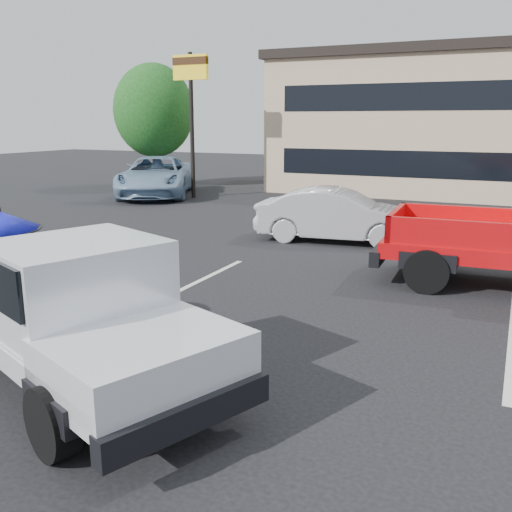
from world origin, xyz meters
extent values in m
plane|color=black|center=(0.00, 0.00, 0.00)|extent=(90.00, 90.00, 0.00)
cube|color=silver|center=(-3.00, 2.00, 0.00)|extent=(0.12, 5.00, 0.01)
cube|color=#CCA988|center=(2.00, 21.00, 3.00)|extent=(20.00, 8.00, 6.00)
cube|color=black|center=(2.00, 17.02, 1.50)|extent=(18.00, 0.08, 1.10)
cube|color=black|center=(2.00, 17.02, 4.20)|extent=(18.00, 0.08, 1.10)
cylinder|color=black|center=(-10.00, 14.00, 3.00)|extent=(0.18, 0.18, 6.00)
cube|color=yellow|center=(-10.00, 14.00, 5.40)|extent=(1.60, 0.18, 1.00)
cube|color=#381E0C|center=(-10.00, 14.00, 5.65)|extent=(1.60, 0.22, 0.30)
cylinder|color=#332114|center=(-14.00, 17.00, 1.21)|extent=(0.32, 0.32, 2.42)
ellipsoid|color=#144818|center=(-14.00, 17.00, 3.74)|extent=(3.96, 3.96, 4.55)
cylinder|color=black|center=(-3.72, -0.46, 0.38)|extent=(0.81, 0.54, 0.76)
cylinder|color=black|center=(-1.05, -3.50, 0.38)|extent=(0.81, 0.54, 0.76)
cylinder|color=black|center=(-0.37, -1.79, 0.38)|extent=(0.81, 0.54, 0.76)
cube|color=white|center=(-2.34, -2.00, 0.67)|extent=(5.72, 3.78, 0.28)
cube|color=white|center=(-0.48, -2.74, 0.88)|extent=(2.10, 2.34, 0.46)
cube|color=black|center=(0.22, -3.02, 0.50)|extent=(0.91, 1.90, 0.30)
cube|color=white|center=(-1.83, -2.20, 1.35)|extent=(2.21, 2.32, 1.05)
cube|color=black|center=(-1.83, -2.20, 1.55)|extent=(2.11, 2.36, 0.55)
cube|color=black|center=(-3.68, -1.46, 0.73)|extent=(2.82, 2.56, 0.10)
cube|color=white|center=(-3.36, -0.66, 1.03)|extent=(2.17, 0.94, 0.50)
cube|color=white|center=(-2.66, -1.87, 1.03)|extent=(0.77, 1.75, 0.50)
ellipsoid|color=brown|center=(-3.34, -1.48, 0.95)|extent=(0.63, 0.58, 0.34)
cylinder|color=brown|center=(-3.12, -1.66, 0.91)|extent=(0.07, 0.07, 0.25)
cylinder|color=brown|center=(-3.06, -1.51, 0.91)|extent=(0.07, 0.07, 0.25)
ellipsoid|color=brown|center=(-3.18, -1.55, 1.16)|extent=(0.40, 0.38, 0.46)
cylinder|color=red|center=(-3.16, -1.56, 1.31)|extent=(0.22, 0.22, 0.04)
sphere|color=brown|center=(-3.09, -1.59, 1.41)|extent=(0.24, 0.24, 0.24)
cone|color=black|center=(-2.96, -1.64, 1.39)|extent=(0.20, 0.17, 0.12)
cone|color=black|center=(-3.13, -1.64, 1.54)|extent=(0.08, 0.08, 0.13)
cone|color=black|center=(-3.08, -1.52, 1.54)|extent=(0.08, 0.08, 0.13)
cylinder|color=brown|center=(-3.52, -1.41, 0.84)|extent=(0.30, 0.05, 0.10)
cylinder|color=black|center=(-3.83, -1.47, 1.31)|extent=(0.02, 0.10, 1.05)
cone|color=#161AC5|center=(-3.83, -1.47, 1.85)|extent=(1.10, 1.12, 0.36)
cylinder|color=black|center=(-3.83, -1.47, 2.01)|extent=(0.02, 0.02, 0.10)
cylinder|color=black|center=(-3.83, -1.47, 1.72)|extent=(1.10, 1.10, 0.09)
cylinder|color=black|center=(1.40, 3.78, 0.43)|extent=(0.87, 0.36, 0.86)
cylinder|color=black|center=(1.30, 5.85, 0.43)|extent=(0.87, 0.36, 0.86)
cube|color=black|center=(0.34, 4.77, 0.56)|extent=(0.31, 2.22, 0.32)
cube|color=black|center=(1.80, 4.84, 0.82)|extent=(2.69, 2.19, 0.11)
cube|color=red|center=(1.76, 5.82, 1.16)|extent=(2.60, 0.23, 0.56)
cube|color=red|center=(1.85, 3.85, 1.16)|extent=(2.60, 0.23, 0.56)
cube|color=red|center=(0.56, 4.78, 1.16)|extent=(0.21, 2.08, 0.56)
imported|color=silver|center=(-1.60, 7.72, 0.73)|extent=(4.58, 2.12, 1.46)
imported|color=#7C9AB9|center=(-11.78, 13.80, 0.86)|extent=(5.27, 6.80, 1.72)
camera|label=1|loc=(2.90, -7.24, 3.26)|focal=40.00mm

